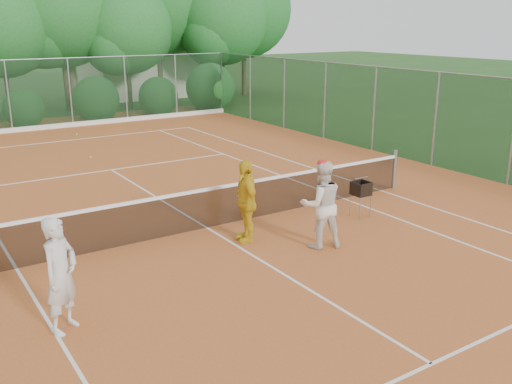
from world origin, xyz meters
The scene contains 13 objects.
ground centered at (0.00, 0.00, 0.00)m, with size 120.00×120.00×0.00m, color #204819.
clay_court centered at (0.00, 0.00, 0.01)m, with size 18.00×36.00×0.02m, color #B65F2A.
club_building centered at (9.00, 24.00, 1.50)m, with size 8.00×5.00×3.00m, color beige.
tennis_net centered at (0.00, 0.00, 0.53)m, with size 11.97×0.10×1.10m.
player_white centered at (-3.93, -2.72, 0.92)m, with size 0.66×0.43×1.81m, color silver.
player_center_grp centered at (1.45, -2.23, 0.94)m, with size 1.07×0.95×1.87m.
player_yellow centered at (0.34, -1.09, 0.90)m, with size 1.04×0.43×1.77m, color gold.
ball_hopper centered at (3.46, -1.28, 0.71)m, with size 0.38×0.38×0.87m.
stray_ball_b centered at (0.80, 12.82, 0.05)m, with size 0.07×0.07×0.07m, color #C3E234.
stray_ball_c centered at (-0.04, 8.36, 0.05)m, with size 0.07×0.07×0.07m, color #D6E535.
court_markings centered at (0.00, 0.00, 0.02)m, with size 11.03×23.83×0.01m.
fence_back centered at (0.00, 15.00, 1.52)m, with size 18.07×0.07×3.00m.
tropical_treeline centered at (1.43, 20.22, 5.11)m, with size 32.10×8.49×15.03m.
Camera 1 is at (-5.75, -10.78, 4.52)m, focal length 40.00 mm.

